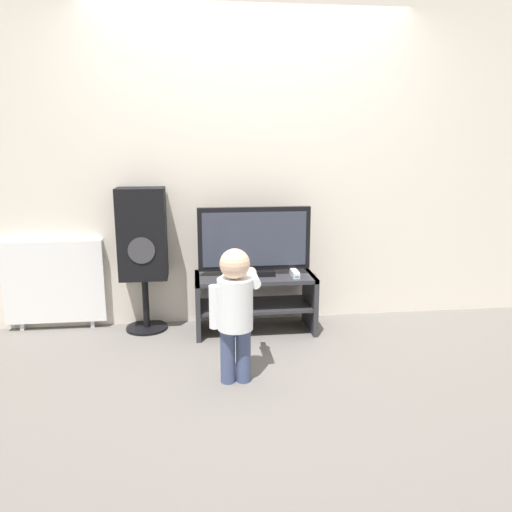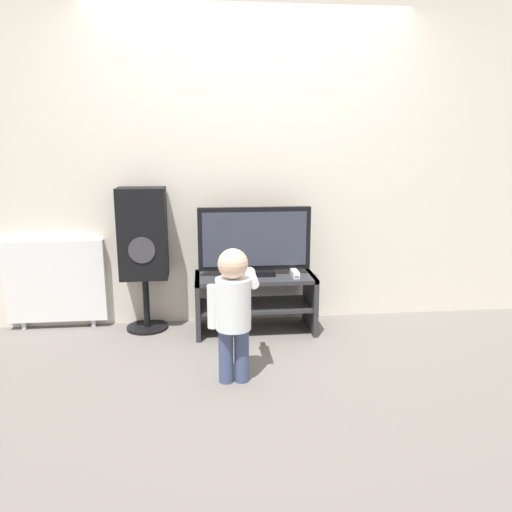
{
  "view_description": "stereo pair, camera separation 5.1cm",
  "coord_description": "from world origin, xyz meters",
  "views": [
    {
      "loc": [
        -0.45,
        -3.54,
        1.47
      ],
      "look_at": [
        0.0,
        0.13,
        0.63
      ],
      "focal_mm": 35.0,
      "sensor_mm": 36.0,
      "label": 1
    },
    {
      "loc": [
        -0.4,
        -3.54,
        1.47
      ],
      "look_at": [
        0.0,
        0.13,
        0.63
      ],
      "focal_mm": 35.0,
      "sensor_mm": 36.0,
      "label": 2
    }
  ],
  "objects": [
    {
      "name": "remote_primary",
      "position": [
        -0.25,
        0.15,
        0.47
      ],
      "size": [
        0.07,
        0.13,
        0.03
      ],
      "color": "white",
      "rests_on": "tv_stand"
    },
    {
      "name": "tv_stand",
      "position": [
        0.0,
        0.22,
        0.3
      ],
      "size": [
        0.93,
        0.44,
        0.46
      ],
      "color": "#2D2D33",
      "rests_on": "ground_plane"
    },
    {
      "name": "child",
      "position": [
        -0.22,
        -0.64,
        0.5
      ],
      "size": [
        0.33,
        0.48,
        0.85
      ],
      "color": "#3F4C72",
      "rests_on": "ground_plane"
    },
    {
      "name": "speaker_tower",
      "position": [
        -0.86,
        0.35,
        0.75
      ],
      "size": [
        0.37,
        0.33,
        1.14
      ],
      "color": "black",
      "rests_on": "ground_plane"
    },
    {
      "name": "wall_back",
      "position": [
        0.0,
        0.52,
        1.3
      ],
      "size": [
        10.0,
        0.06,
        2.6
      ],
      "color": "silver",
      "rests_on": "ground_plane"
    },
    {
      "name": "game_console",
      "position": [
        0.3,
        0.15,
        0.48
      ],
      "size": [
        0.05,
        0.19,
        0.05
      ],
      "color": "white",
      "rests_on": "tv_stand"
    },
    {
      "name": "radiator",
      "position": [
        -1.58,
        0.45,
        0.39
      ],
      "size": [
        0.78,
        0.08,
        0.72
      ],
      "color": "white",
      "rests_on": "ground_plane"
    },
    {
      "name": "television",
      "position": [
        0.0,
        0.24,
        0.72
      ],
      "size": [
        0.88,
        0.2,
        0.53
      ],
      "color": "black",
      "rests_on": "tv_stand"
    },
    {
      "name": "ground_plane",
      "position": [
        0.0,
        0.0,
        0.0
      ],
      "size": [
        16.0,
        16.0,
        0.0
      ],
      "primitive_type": "plane",
      "color": "slate"
    },
    {
      "name": "remote_secondary",
      "position": [
        -0.14,
        0.09,
        0.47
      ],
      "size": [
        0.06,
        0.13,
        0.03
      ],
      "color": "white",
      "rests_on": "tv_stand"
    }
  ]
}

